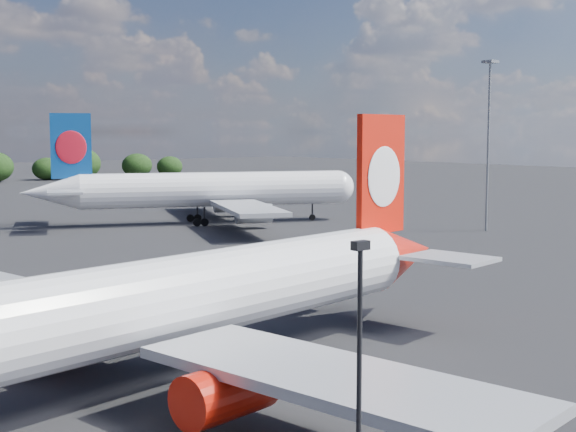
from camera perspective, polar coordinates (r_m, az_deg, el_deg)
qantas_airliner at (r=42.52m, az=-6.14°, el=-5.67°), size 42.79×40.84×13.98m
china_southern_airliner at (r=112.54m, az=-6.09°, el=1.81°), size 44.88×43.22×15.30m
apron_lamp_post at (r=25.06m, az=5.08°, el=-11.22°), size 0.55×0.30×9.58m
floodlight_mast_near at (r=106.57m, az=14.09°, el=6.56°), size 1.60×1.60×21.89m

